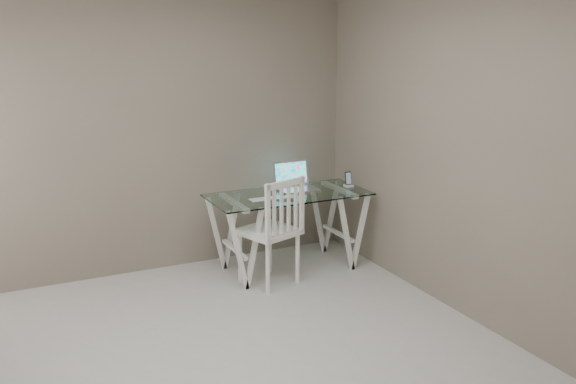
% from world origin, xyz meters
% --- Properties ---
extents(room, '(4.50, 4.52, 2.71)m').
position_xyz_m(room, '(-0.06, 0.02, 1.72)').
color(room, '#B5B3AD').
rests_on(room, ground).
extents(desk, '(1.50, 0.70, 0.75)m').
position_xyz_m(desk, '(1.17, 1.68, 0.38)').
color(desk, silver).
rests_on(desk, ground).
extents(chair, '(0.58, 0.58, 1.00)m').
position_xyz_m(chair, '(0.89, 1.38, 0.55)').
color(chair, white).
rests_on(chair, ground).
extents(laptop, '(0.37, 0.30, 0.26)m').
position_xyz_m(laptop, '(1.32, 1.84, 0.81)').
color(laptop, silver).
rests_on(laptop, desk).
extents(keyboard, '(0.31, 0.13, 0.01)m').
position_xyz_m(keyboard, '(0.89, 1.59, 0.75)').
color(keyboard, silver).
rests_on(keyboard, desk).
extents(mouse, '(0.12, 0.07, 0.04)m').
position_xyz_m(mouse, '(1.10, 1.53, 0.76)').
color(mouse, white).
rests_on(mouse, desk).
extents(phone_dock, '(0.08, 0.08, 0.14)m').
position_xyz_m(phone_dock, '(1.83, 1.69, 0.79)').
color(phone_dock, white).
rests_on(phone_dock, desk).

